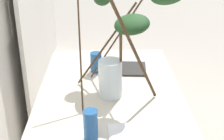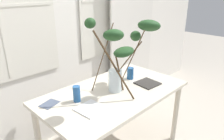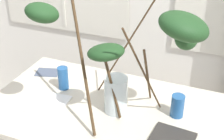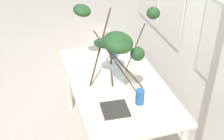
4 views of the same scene
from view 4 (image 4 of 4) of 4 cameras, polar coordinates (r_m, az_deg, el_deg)
The scene contains 7 objects.
dining_table at distance 2.80m, azimuth 0.85°, elevation -3.64°, with size 1.42×0.81×0.74m.
vase_with_branches at distance 2.42m, azimuth 0.60°, elevation 4.35°, with size 0.85×0.72×0.68m.
drinking_glass_blue_left at distance 3.02m, azimuth 0.41°, elevation 3.03°, with size 0.06×0.06×0.14m, color #235693.
drinking_glass_blue_right at distance 2.48m, azimuth 5.20°, elevation -4.99°, with size 0.07×0.07×0.13m, color #235693.
plate_square_left at distance 3.01m, azimuth -2.97°, elevation 1.41°, with size 0.21×0.21×0.01m, color white.
plate_square_right at distance 2.43m, azimuth 0.57°, elevation -7.32°, with size 0.21×0.21×0.01m, color #2D2B28.
napkin_folded at distance 3.25m, azimuth 1.45°, elevation 3.96°, with size 0.15×0.11×0.00m, color #4C566B.
Camera 4 is at (2.12, -0.71, 2.33)m, focal length 49.32 mm.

